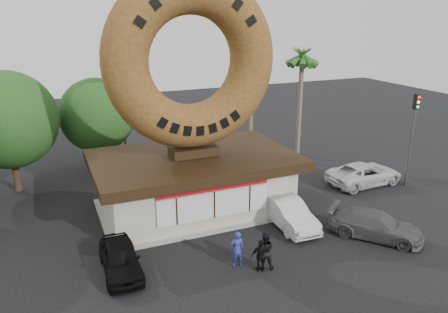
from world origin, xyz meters
The scene contains 16 objects.
ground centered at (0.00, 0.00, 0.00)m, with size 90.00×90.00×0.00m, color black.
donut_shop centered at (0.00, 5.98, 1.77)m, with size 11.20×7.20×3.80m.
giant_donut centered at (0.00, 6.00, 8.47)m, with size 9.34×9.34×2.38m, color brown.
tree_west centered at (-9.50, 13.00, 4.64)m, with size 6.00×6.00×7.65m.
tree_mid centered at (-4.00, 15.00, 4.02)m, with size 5.20×5.20×6.63m.
palm_near centered at (7.50, 14.00, 8.41)m, with size 2.60×2.60×9.75m.
palm_far centered at (11.00, 12.50, 7.48)m, with size 2.60×2.60×8.75m.
street_lamp centered at (-1.86, 16.00, 4.48)m, with size 2.11×0.20×8.00m.
traffic_signal centered at (14.00, 3.99, 3.87)m, with size 0.30×0.38×6.07m.
person_left centered at (-0.24, -0.42, 0.86)m, with size 0.63×0.41×1.72m, color navy.
person_center centered at (0.81, -1.06, 0.89)m, with size 0.87×0.67×1.78m, color black.
person_right centered at (0.56, -1.18, 0.76)m, with size 0.89×0.37×1.51m, color black.
car_black centered at (-5.14, 1.13, 0.67)m, with size 1.58×3.94×1.34m, color black.
car_silver centered at (3.91, 2.15, 0.74)m, with size 1.56×4.47×1.47m, color silver.
car_grey centered at (7.31, -0.73, 0.67)m, with size 1.89×4.64×1.35m, color #56575B.
car_white centered at (11.62, 5.25, 0.72)m, with size 2.40×5.21×1.45m, color silver.
Camera 1 is at (-7.47, -15.97, 10.91)m, focal length 35.00 mm.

